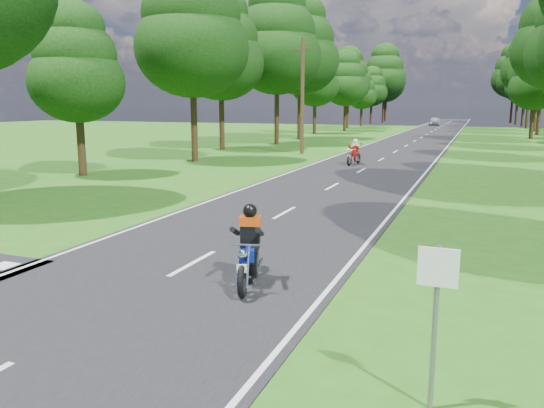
% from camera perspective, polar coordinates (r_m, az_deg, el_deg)
% --- Properties ---
extents(ground, '(160.00, 160.00, 0.00)m').
position_cam_1_polar(ground, '(10.53, -14.01, -9.29)').
color(ground, '#285212').
rests_on(ground, ground).
extents(main_road, '(7.00, 140.00, 0.02)m').
position_cam_1_polar(main_road, '(58.41, 15.77, 6.90)').
color(main_road, black).
rests_on(main_road, ground).
extents(road_markings, '(7.40, 140.00, 0.01)m').
position_cam_1_polar(road_markings, '(56.56, 15.43, 6.82)').
color(road_markings, silver).
rests_on(road_markings, main_road).
extents(treeline, '(40.00, 115.35, 14.78)m').
position_cam_1_polar(treeline, '(68.37, 18.25, 14.20)').
color(treeline, black).
rests_on(treeline, ground).
extents(telegraph_pole, '(1.20, 0.26, 8.00)m').
position_cam_1_polar(telegraph_pole, '(37.91, 3.29, 11.55)').
color(telegraph_pole, '#382616').
rests_on(telegraph_pole, ground).
extents(road_sign, '(0.45, 0.07, 2.00)m').
position_cam_1_polar(road_sign, '(6.40, 17.24, -9.97)').
color(road_sign, slate).
rests_on(road_sign, ground).
extents(rider_near_blue, '(1.12, 2.00, 1.58)m').
position_cam_1_polar(rider_near_blue, '(10.48, -2.53, -4.41)').
color(rider_near_blue, '#0D2298').
rests_on(rider_near_blue, main_road).
extents(rider_far_red, '(0.82, 1.86, 1.50)m').
position_cam_1_polar(rider_far_red, '(31.43, 8.82, 5.57)').
color(rider_far_red, maroon).
rests_on(rider_far_red, main_road).
extents(distant_car, '(1.86, 4.07, 1.35)m').
position_cam_1_polar(distant_car, '(91.12, 17.06, 8.52)').
color(distant_car, '#AFB1B6').
rests_on(distant_car, main_road).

